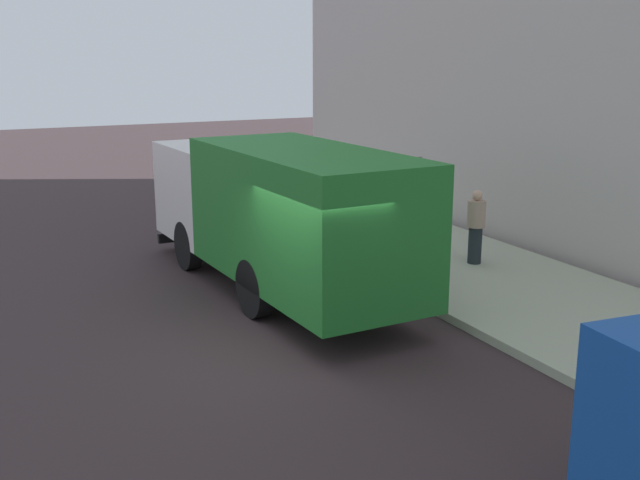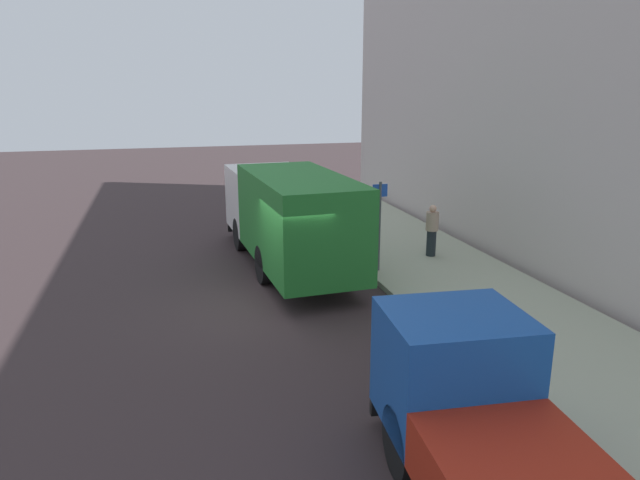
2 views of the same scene
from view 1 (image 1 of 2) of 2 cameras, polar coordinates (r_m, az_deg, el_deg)
The scene contains 6 objects.
ground at distance 12.61m, azimuth -2.20°, elevation -8.00°, with size 80.00×80.00×0.00m, color #35292B.
sidewalk at distance 15.26m, azimuth 15.80°, elevation -4.27°, with size 4.28×30.00×0.16m, color #A9AF94.
large_utility_truck at distance 15.07m, azimuth -3.32°, elevation 2.33°, with size 2.79×8.41×2.99m.
pedestrian_walking at distance 16.99m, azimuth 11.57°, elevation 1.07°, with size 0.56×0.56×1.63m.
traffic_cone_orange at distance 20.41m, azimuth -0.49°, elevation 1.96°, with size 0.44×0.44×0.63m, color orange.
street_sign_post at distance 14.87m, azimuth 7.35°, elevation 2.11°, with size 0.44×0.08×2.60m.
Camera 1 is at (-4.68, -10.72, 4.72)m, focal length 42.81 mm.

